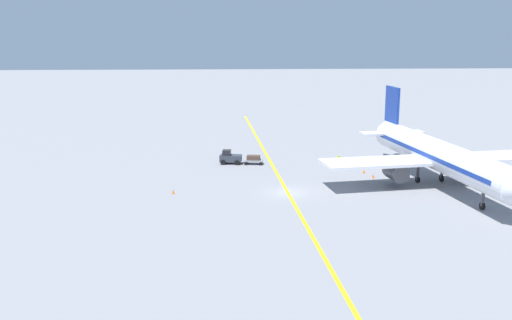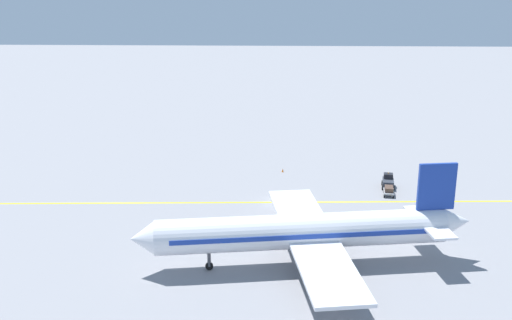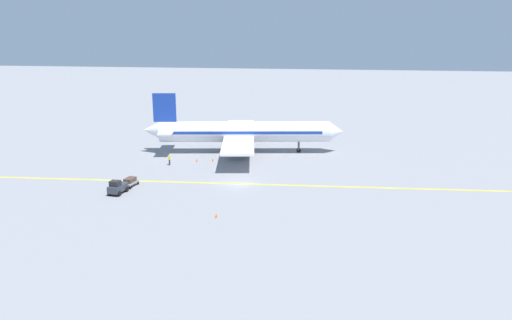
{
  "view_description": "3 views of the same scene",
  "coord_description": "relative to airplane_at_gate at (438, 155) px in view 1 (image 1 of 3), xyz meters",
  "views": [
    {
      "loc": [
        7.1,
        66.47,
        18.94
      ],
      "look_at": [
        3.72,
        0.42,
        4.03
      ],
      "focal_mm": 42.0,
      "sensor_mm": 36.0,
      "label": 1
    },
    {
      "loc": [
        -75.11,
        0.73,
        28.48
      ],
      "look_at": [
        4.14,
        3.6,
        4.64
      ],
      "focal_mm": 42.0,
      "sensor_mm": 36.0,
      "label": 2
    },
    {
      "loc": [
        66.99,
        12.14,
        21.79
      ],
      "look_at": [
        0.16,
        2.66,
        3.68
      ],
      "focal_mm": 35.0,
      "sensor_mm": 36.0,
      "label": 3
    }
  ],
  "objects": [
    {
      "name": "traffic_cone_by_wingtip",
      "position": [
        6.72,
        -3.9,
        -3.43
      ],
      "size": [
        0.32,
        0.32,
        0.55
      ],
      "primitive_type": "cone",
      "color": "orange",
      "rests_on": "ground"
    },
    {
      "name": "ground_plane",
      "position": [
        18.24,
        2.39,
        -3.71
      ],
      "size": [
        400.0,
        400.0,
        0.0
      ],
      "primitive_type": "plane",
      "color": "gray"
    },
    {
      "name": "ground_crew_worker",
      "position": [
        9.9,
        -10.34,
        -2.8
      ],
      "size": [
        0.58,
        0.26,
        1.68
      ],
      "color": "#23232D",
      "rests_on": "ground"
    },
    {
      "name": "airplane_at_gate",
      "position": [
        0.0,
        0.0,
        0.0
      ],
      "size": [
        28.46,
        35.49,
        10.6
      ],
      "color": "white",
      "rests_on": "ground"
    },
    {
      "name": "baggage_tug_dark",
      "position": [
        24.81,
        -12.85,
        -2.81
      ],
      "size": [
        3.18,
        2.1,
        2.11
      ],
      "color": "#333842",
      "rests_on": "ground"
    },
    {
      "name": "baggage_cart_trailing",
      "position": [
        21.54,
        -12.39,
        -2.95
      ],
      "size": [
        2.77,
        1.75,
        1.24
      ],
      "color": "gray",
      "rests_on": "ground"
    },
    {
      "name": "traffic_cone_mid_apron",
      "position": [
        31.49,
        2.18,
        -3.43
      ],
      "size": [
        0.32,
        0.32,
        0.55
      ],
      "primitive_type": "cone",
      "color": "orange",
      "rests_on": "ground"
    },
    {
      "name": "traffic_cone_near_nose",
      "position": [
        7.31,
        -6.45,
        -3.43
      ],
      "size": [
        0.32,
        0.32,
        0.55
      ],
      "primitive_type": "cone",
      "color": "orange",
      "rests_on": "ground"
    },
    {
      "name": "apron_yellow_centreline",
      "position": [
        18.24,
        2.39,
        -3.71
      ],
      "size": [
        6.37,
        119.87,
        0.01
      ],
      "primitive_type": "cube",
      "rotation": [
        0.0,
        0.0,
        0.05
      ],
      "color": "yellow",
      "rests_on": "ground"
    }
  ]
}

